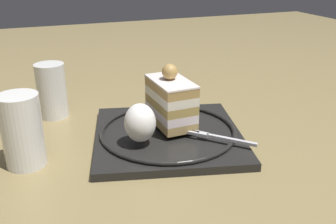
{
  "coord_description": "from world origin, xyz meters",
  "views": [
    {
      "loc": [
        0.23,
        0.57,
        0.29
      ],
      "look_at": [
        0.03,
        0.02,
        0.05
      ],
      "focal_mm": 40.83,
      "sensor_mm": 36.0,
      "label": 1
    }
  ],
  "objects_px": {
    "cake_slice": "(171,101)",
    "fork": "(216,137)",
    "drink_glass_far": "(23,135)",
    "whipped_cream_dollop": "(140,123)",
    "dessert_plate": "(168,134)",
    "drink_glass_near": "(52,94)"
  },
  "relations": [
    {
      "from": "dessert_plate",
      "to": "cake_slice",
      "type": "bearing_deg",
      "value": -124.04
    },
    {
      "from": "cake_slice",
      "to": "whipped_cream_dollop",
      "type": "height_order",
      "value": "cake_slice"
    },
    {
      "from": "dessert_plate",
      "to": "cake_slice",
      "type": "height_order",
      "value": "cake_slice"
    },
    {
      "from": "dessert_plate",
      "to": "whipped_cream_dollop",
      "type": "relative_size",
      "value": 4.76
    },
    {
      "from": "fork",
      "to": "drink_glass_near",
      "type": "bearing_deg",
      "value": -45.71
    },
    {
      "from": "cake_slice",
      "to": "drink_glass_near",
      "type": "relative_size",
      "value": 1.01
    },
    {
      "from": "cake_slice",
      "to": "drink_glass_far",
      "type": "distance_m",
      "value": 0.24
    },
    {
      "from": "fork",
      "to": "dessert_plate",
      "type": "bearing_deg",
      "value": -47.01
    },
    {
      "from": "dessert_plate",
      "to": "fork",
      "type": "bearing_deg",
      "value": 132.99
    },
    {
      "from": "fork",
      "to": "drink_glass_far",
      "type": "distance_m",
      "value": 0.3
    },
    {
      "from": "whipped_cream_dollop",
      "to": "drink_glass_far",
      "type": "distance_m",
      "value": 0.17
    },
    {
      "from": "whipped_cream_dollop",
      "to": "cake_slice",
      "type": "bearing_deg",
      "value": -146.39
    },
    {
      "from": "cake_slice",
      "to": "whipped_cream_dollop",
      "type": "bearing_deg",
      "value": 33.61
    },
    {
      "from": "drink_glass_far",
      "to": "whipped_cream_dollop",
      "type": "bearing_deg",
      "value": 171.67
    },
    {
      "from": "cake_slice",
      "to": "fork",
      "type": "height_order",
      "value": "cake_slice"
    },
    {
      "from": "cake_slice",
      "to": "fork",
      "type": "xyz_separation_m",
      "value": [
        -0.05,
        0.08,
        -0.04
      ]
    },
    {
      "from": "drink_glass_near",
      "to": "drink_glass_far",
      "type": "distance_m",
      "value": 0.19
    },
    {
      "from": "drink_glass_near",
      "to": "fork",
      "type": "bearing_deg",
      "value": 134.29
    },
    {
      "from": "cake_slice",
      "to": "fork",
      "type": "relative_size",
      "value": 1.1
    },
    {
      "from": "dessert_plate",
      "to": "drink_glass_far",
      "type": "height_order",
      "value": "drink_glass_far"
    },
    {
      "from": "dessert_plate",
      "to": "drink_glass_far",
      "type": "xyz_separation_m",
      "value": [
        0.23,
        0.0,
        0.04
      ]
    },
    {
      "from": "fork",
      "to": "drink_glass_far",
      "type": "xyz_separation_m",
      "value": [
        0.29,
        -0.06,
        0.03
      ]
    }
  ]
}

